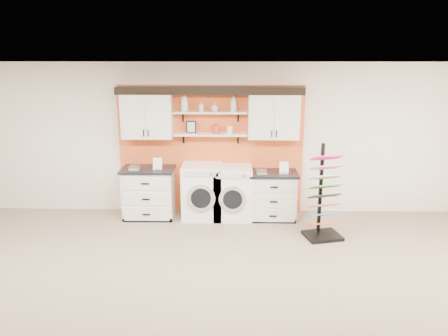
{
  "coord_description": "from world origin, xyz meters",
  "views": [
    {
      "loc": [
        0.42,
        -3.94,
        3.01
      ],
      "look_at": [
        0.28,
        2.3,
        1.31
      ],
      "focal_mm": 35.0,
      "sensor_mm": 36.0,
      "label": 1
    }
  ],
  "objects_px": {
    "base_cabinet_right": "(272,195)",
    "sample_rack": "(323,208)",
    "washer": "(202,191)",
    "dryer": "(233,192)",
    "base_cabinet_left": "(149,193)"
  },
  "relations": [
    {
      "from": "dryer",
      "to": "sample_rack",
      "type": "xyz_separation_m",
      "value": [
        1.49,
        -0.85,
        0.02
      ]
    },
    {
      "from": "dryer",
      "to": "sample_rack",
      "type": "distance_m",
      "value": 1.71
    },
    {
      "from": "base_cabinet_right",
      "to": "sample_rack",
      "type": "distance_m",
      "value": 1.14
    },
    {
      "from": "base_cabinet_right",
      "to": "washer",
      "type": "xyz_separation_m",
      "value": [
        -1.28,
        -0.0,
        0.06
      ]
    },
    {
      "from": "washer",
      "to": "dryer",
      "type": "bearing_deg",
      "value": 0.0
    },
    {
      "from": "base_cabinet_right",
      "to": "washer",
      "type": "bearing_deg",
      "value": -179.85
    },
    {
      "from": "washer",
      "to": "dryer",
      "type": "height_order",
      "value": "washer"
    },
    {
      "from": "washer",
      "to": "dryer",
      "type": "relative_size",
      "value": 1.04
    },
    {
      "from": "washer",
      "to": "sample_rack",
      "type": "height_order",
      "value": "sample_rack"
    },
    {
      "from": "sample_rack",
      "to": "base_cabinet_left",
      "type": "bearing_deg",
      "value": 150.04
    },
    {
      "from": "base_cabinet_right",
      "to": "dryer",
      "type": "distance_m",
      "value": 0.72
    },
    {
      "from": "dryer",
      "to": "washer",
      "type": "bearing_deg",
      "value": 180.0
    },
    {
      "from": "base_cabinet_right",
      "to": "sample_rack",
      "type": "xyz_separation_m",
      "value": [
        0.76,
        -0.85,
        0.07
      ]
    },
    {
      "from": "base_cabinet_left",
      "to": "dryer",
      "type": "xyz_separation_m",
      "value": [
        1.54,
        -0.0,
        0.02
      ]
    },
    {
      "from": "washer",
      "to": "dryer",
      "type": "distance_m",
      "value": 0.56
    }
  ]
}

